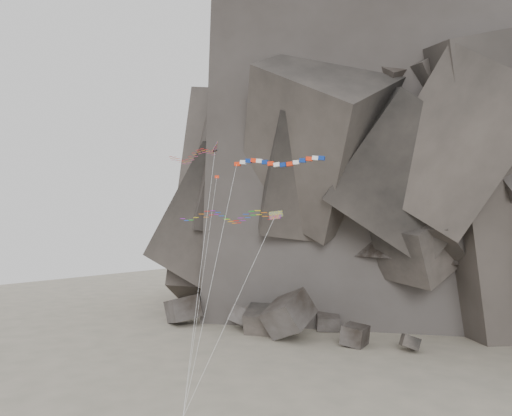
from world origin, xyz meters
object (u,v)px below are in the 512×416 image
Objects in this scene: banner_kite at (277,163)px; parafoil_kite at (223,216)px; delta_kite at (189,156)px; pennant_kite at (209,232)px.

banner_kite reaches higher than parafoil_kite.
delta_kite is 15.03m from pennant_kite.
pennant_kite is (0.12, -2.57, -1.82)m from parafoil_kite.
pennant_kite is at bearing -156.50° from banner_kite.
parafoil_kite is (8.98, -4.04, -8.15)m from delta_kite.
banner_kite is 1.30× the size of parafoil_kite.
delta_kite is 1.21× the size of pennant_kite.
delta_kite is at bearing 120.07° from pennant_kite.
delta_kite is 15.22m from banner_kite.
parafoil_kite is at bearing -174.80° from banner_kite.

